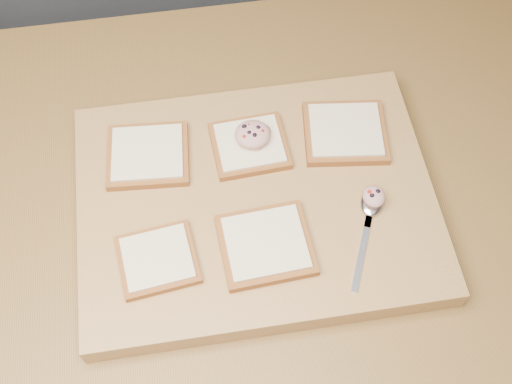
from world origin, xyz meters
TOP-DOWN VIEW (x-y plane):
  - ground at (0.00, 0.00)m, footprint 4.00×4.00m
  - island_counter at (0.00, 0.00)m, footprint 2.00×0.80m
  - cutting_board at (0.03, -0.05)m, footprint 0.54×0.41m
  - bread_far_left at (-0.12, 0.04)m, footprint 0.13×0.12m
  - bread_far_center at (0.04, 0.04)m, footprint 0.12×0.11m
  - bread_far_right at (0.19, 0.04)m, footprint 0.14×0.13m
  - bread_near_left at (-0.12, -0.14)m, footprint 0.12×0.11m
  - bread_near_center at (0.03, -0.14)m, footprint 0.14×0.13m
  - tuna_salad_dollop at (0.04, 0.04)m, footprint 0.06×0.05m
  - spoon at (0.20, -0.10)m, footprint 0.09×0.17m
  - spoon_salad at (0.20, -0.09)m, footprint 0.03×0.04m

SIDE VIEW (x-z plane):
  - ground at x=0.00m, z-range 0.00..0.00m
  - island_counter at x=0.00m, z-range 0.00..0.90m
  - cutting_board at x=0.03m, z-range 0.90..0.94m
  - spoon at x=0.20m, z-range 0.94..0.95m
  - bread_near_left at x=-0.12m, z-range 0.94..0.96m
  - bread_far_center at x=0.04m, z-range 0.94..0.96m
  - bread_far_left at x=-0.12m, z-range 0.94..0.96m
  - bread_far_right at x=0.19m, z-range 0.94..0.96m
  - bread_near_center at x=0.03m, z-range 0.94..0.96m
  - spoon_salad at x=0.20m, z-range 0.95..0.97m
  - tuna_salad_dollop at x=0.04m, z-range 0.96..0.99m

